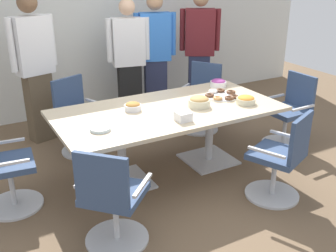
% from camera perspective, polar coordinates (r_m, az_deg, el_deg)
% --- Properties ---
extents(ground_plane, '(10.00, 10.00, 0.01)m').
position_cam_1_polar(ground_plane, '(4.58, -0.00, -6.42)').
color(ground_plane, brown).
extents(back_wall, '(8.00, 0.10, 2.80)m').
position_cam_1_polar(back_wall, '(6.27, -11.07, 14.66)').
color(back_wall, silver).
rests_on(back_wall, ground).
extents(conference_table, '(2.40, 1.20, 0.75)m').
position_cam_1_polar(conference_table, '(4.32, -0.00, 0.92)').
color(conference_table, '#CCB793').
rests_on(conference_table, ground).
extents(office_chair_0, '(0.71, 0.71, 0.91)m').
position_cam_1_polar(office_chair_0, '(4.06, 15.72, -4.82)').
color(office_chair_0, silver).
rests_on(office_chair_0, ground).
extents(office_chair_1, '(0.56, 0.56, 0.91)m').
position_cam_1_polar(office_chair_1, '(5.30, 16.82, 1.58)').
color(office_chair_1, silver).
rests_on(office_chair_1, ground).
extents(office_chair_2, '(0.75, 0.75, 0.91)m').
position_cam_1_polar(office_chair_2, '(5.59, 4.72, 3.58)').
color(office_chair_2, silver).
rests_on(office_chair_2, ground).
extents(office_chair_3, '(0.70, 0.70, 0.91)m').
position_cam_1_polar(office_chair_3, '(5.02, -12.60, 0.86)').
color(office_chair_3, silver).
rests_on(office_chair_3, ground).
extents(office_chair_4, '(0.59, 0.59, 0.91)m').
position_cam_1_polar(office_chair_4, '(4.06, -22.39, -5.80)').
color(office_chair_4, silver).
rests_on(office_chair_4, ground).
extents(office_chair_5, '(0.76, 0.76, 0.91)m').
position_cam_1_polar(office_chair_5, '(3.32, -7.92, -10.72)').
color(office_chair_5, silver).
rests_on(office_chair_5, ground).
extents(person_standing_0, '(0.61, 0.33, 1.87)m').
position_cam_1_polar(person_standing_0, '(5.32, -18.33, 8.06)').
color(person_standing_0, brown).
rests_on(person_standing_0, ground).
extents(person_standing_1, '(0.61, 0.31, 1.74)m').
position_cam_1_polar(person_standing_1, '(5.79, -5.57, 9.37)').
color(person_standing_1, black).
rests_on(person_standing_1, ground).
extents(person_standing_2, '(0.60, 0.35, 1.79)m').
position_cam_1_polar(person_standing_2, '(5.96, -1.82, 10.13)').
color(person_standing_2, '#232842').
rests_on(person_standing_2, ground).
extents(person_standing_3, '(0.57, 0.41, 1.81)m').
position_cam_1_polar(person_standing_3, '(6.26, 4.48, 10.82)').
color(person_standing_3, '#232842').
rests_on(person_standing_3, ground).
extents(snack_bowl_candy_mix, '(0.20, 0.20, 0.10)m').
position_cam_1_polar(snack_bowl_candy_mix, '(5.06, 7.15, 6.09)').
color(snack_bowl_candy_mix, white).
rests_on(snack_bowl_candy_mix, conference_table).
extents(snack_bowl_chips_orange, '(0.21, 0.21, 0.09)m').
position_cam_1_polar(snack_bowl_chips_orange, '(4.49, 11.00, 3.68)').
color(snack_bowl_chips_orange, beige).
rests_on(snack_bowl_chips_orange, conference_table).
extents(snack_bowl_cookies, '(0.23, 0.23, 0.12)m').
position_cam_1_polar(snack_bowl_cookies, '(4.33, 4.44, 3.49)').
color(snack_bowl_cookies, beige).
rests_on(snack_bowl_cookies, conference_table).
extents(snack_bowl_pretzels, '(0.18, 0.18, 0.09)m').
position_cam_1_polar(snack_bowl_pretzels, '(4.23, -5.02, 2.80)').
color(snack_bowl_pretzels, white).
rests_on(snack_bowl_pretzels, conference_table).
extents(donut_platter, '(0.40, 0.40, 0.04)m').
position_cam_1_polar(donut_platter, '(4.69, 7.66, 4.37)').
color(donut_platter, white).
rests_on(donut_platter, conference_table).
extents(plate_stack, '(0.19, 0.19, 0.03)m').
position_cam_1_polar(plate_stack, '(3.77, -9.58, -0.39)').
color(plate_stack, white).
rests_on(plate_stack, conference_table).
extents(napkin_pile, '(0.14, 0.14, 0.09)m').
position_cam_1_polar(napkin_pile, '(3.94, 2.17, 1.39)').
color(napkin_pile, white).
rests_on(napkin_pile, conference_table).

